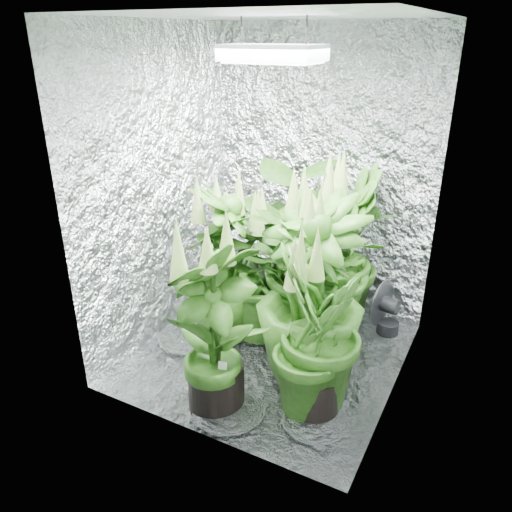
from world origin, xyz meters
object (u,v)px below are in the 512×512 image
object	(u,v)px
plant_b	(304,258)
plant_g	(316,336)
plant_f	(214,328)
plant_a	(268,268)
plant_c	(338,253)
grow_lamp	(273,53)
plant_h	(311,294)
plant_d	(227,266)
plant_e	(309,263)
circulation_fan	(385,311)

from	to	relation	value
plant_b	plant_g	xyz separation A→B (m)	(0.47, -0.96, 0.04)
plant_f	plant_g	xyz separation A→B (m)	(0.49, 0.21, -0.02)
plant_a	plant_c	distance (m)	0.49
plant_a	plant_b	size ratio (longest dim) A/B	1.05
grow_lamp	plant_h	bearing A→B (deg)	-16.14
plant_c	plant_g	bearing A→B (deg)	-77.42
plant_d	plant_f	bearing A→B (deg)	-64.32
plant_b	plant_g	size ratio (longest dim) A/B	0.94
plant_g	plant_h	bearing A→B (deg)	117.92
plant_f	grow_lamp	bearing A→B (deg)	86.08
plant_e	plant_d	bearing A→B (deg)	-161.13
plant_a	plant_c	world-z (taller)	plant_c
grow_lamp	plant_f	bearing A→B (deg)	-93.92
plant_g	plant_c	bearing A→B (deg)	102.58
plant_b	plant_h	world-z (taller)	plant_h
plant_d	plant_g	size ratio (longest dim) A/B	1.06
plant_c	plant_h	size ratio (longest dim) A/B	1.02
plant_a	plant_d	bearing A→B (deg)	-149.81
grow_lamp	plant_b	bearing A→B (deg)	91.77
plant_a	plant_d	xyz separation A→B (m)	(-0.24, -0.14, 0.02)
plant_a	circulation_fan	distance (m)	0.88
grow_lamp	plant_b	xyz separation A→B (m)	(-0.02, 0.58, -1.37)
plant_a	plant_c	bearing A→B (deg)	38.36
plant_c	plant_f	bearing A→B (deg)	-104.84
plant_a	plant_g	xyz separation A→B (m)	(0.58, -0.60, -0.01)
grow_lamp	plant_e	bearing A→B (deg)	60.94
plant_f	plant_h	xyz separation A→B (m)	(0.34, 0.49, 0.05)
plant_h	circulation_fan	bearing A→B (deg)	68.31
plant_a	circulation_fan	world-z (taller)	plant_a
plant_b	grow_lamp	bearing A→B (deg)	-88.23
plant_f	circulation_fan	distance (m)	1.40
plant_a	plant_h	distance (m)	0.53
plant_a	grow_lamp	bearing A→B (deg)	-61.45
plant_d	plant_e	distance (m)	0.54
plant_d	plant_h	world-z (taller)	plant_h
circulation_fan	plant_a	bearing A→B (deg)	-139.33
plant_d	plant_f	xyz separation A→B (m)	(0.32, -0.67, -0.01)
plant_a	plant_f	bearing A→B (deg)	-84.04
plant_e	plant_h	size ratio (longest dim) A/B	1.01
plant_e	plant_f	size ratio (longest dim) A/B	1.09
plant_b	plant_f	distance (m)	1.16
grow_lamp	plant_c	distance (m)	1.38
plant_g	plant_h	xyz separation A→B (m)	(-0.15, 0.28, 0.07)
plant_e	plant_f	world-z (taller)	plant_e
plant_b	plant_f	xyz separation A→B (m)	(-0.02, -1.16, 0.06)
plant_d	plant_e	bearing A→B (deg)	18.87
plant_b	plant_c	distance (m)	0.30
plant_c	plant_h	world-z (taller)	plant_c
plant_f	plant_h	distance (m)	0.60
plant_c	plant_d	xyz separation A→B (m)	(-0.61, -0.44, -0.05)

